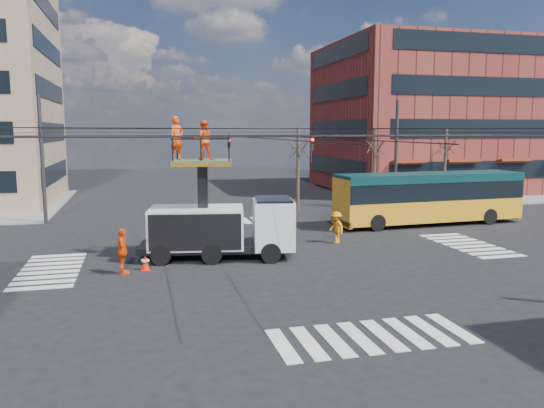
{
  "coord_description": "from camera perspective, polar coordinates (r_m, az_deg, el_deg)",
  "views": [
    {
      "loc": [
        -6.3,
        -23.28,
        5.84
      ],
      "look_at": [
        -0.03,
        1.39,
        2.28
      ],
      "focal_mm": 35.0,
      "sensor_mm": 36.0,
      "label": 1
    }
  ],
  "objects": [
    {
      "name": "ground",
      "position": [
        24.82,
        0.86,
        -5.65
      ],
      "size": [
        120.0,
        120.0,
        0.0
      ],
      "primitive_type": "plane",
      "color": "black",
      "rests_on": "ground"
    },
    {
      "name": "sidewalk_ne",
      "position": [
        52.34,
        17.29,
        1.26
      ],
      "size": [
        18.0,
        18.0,
        0.12
      ],
      "primitive_type": "cube",
      "color": "slate",
      "rests_on": "ground"
    },
    {
      "name": "crosswalks",
      "position": [
        24.82,
        0.86,
        -5.63
      ],
      "size": [
        22.4,
        22.4,
        0.02
      ],
      "primitive_type": null,
      "color": "silver",
      "rests_on": "ground"
    },
    {
      "name": "building_ne",
      "position": [
        55.09,
        16.83,
        8.84
      ],
      "size": [
        20.06,
        16.06,
        14.0
      ],
      "color": "maroon",
      "rests_on": "ground"
    },
    {
      "name": "overhead_network",
      "position": [
        24.54,
        0.47,
        4.34
      ],
      "size": [
        24.24,
        24.24,
        8.0
      ],
      "color": "#2D2D30",
      "rests_on": "ground"
    },
    {
      "name": "tree_a",
      "position": [
        38.5,
        2.83,
        6.15
      ],
      "size": [
        2.0,
        2.0,
        6.0
      ],
      "color": "#382B21",
      "rests_on": "ground"
    },
    {
      "name": "tree_b",
      "position": [
        40.67,
        10.99,
        6.11
      ],
      "size": [
        2.0,
        2.0,
        6.0
      ],
      "color": "#382B21",
      "rests_on": "ground"
    },
    {
      "name": "tree_c",
      "position": [
        43.56,
        18.19,
        5.97
      ],
      "size": [
        2.0,
        2.0,
        6.0
      ],
      "color": "#382B21",
      "rests_on": "ground"
    },
    {
      "name": "utility_truck",
      "position": [
        24.26,
        -5.53,
        -1.01
      ],
      "size": [
        7.29,
        3.58,
        6.45
      ],
      "rotation": [
        0.0,
        0.0,
        -0.17
      ],
      "color": "black",
      "rests_on": "ground"
    },
    {
      "name": "city_bus",
      "position": [
        34.34,
        16.52,
        0.75
      ],
      "size": [
        12.13,
        3.18,
        3.2
      ],
      "rotation": [
        0.0,
        0.0,
        0.05
      ],
      "color": "orange",
      "rests_on": "ground"
    },
    {
      "name": "traffic_cone",
      "position": [
        23.0,
        -13.47,
        -6.15
      ],
      "size": [
        0.36,
        0.36,
        0.64
      ],
      "primitive_type": "cone",
      "color": "#FD1A0A",
      "rests_on": "ground"
    },
    {
      "name": "worker_ground",
      "position": [
        22.46,
        -15.78,
        -4.93
      ],
      "size": [
        0.57,
        1.15,
        1.89
      ],
      "primitive_type": "imported",
      "rotation": [
        0.0,
        0.0,
        1.68
      ],
      "color": "#F5540F",
      "rests_on": "ground"
    },
    {
      "name": "flagger",
      "position": [
        27.69,
        6.94,
        -2.52
      ],
      "size": [
        0.89,
        1.2,
        1.66
      ],
      "primitive_type": "imported",
      "rotation": [
        0.0,
        0.0,
        -1.29
      ],
      "color": "orange",
      "rests_on": "ground"
    }
  ]
}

